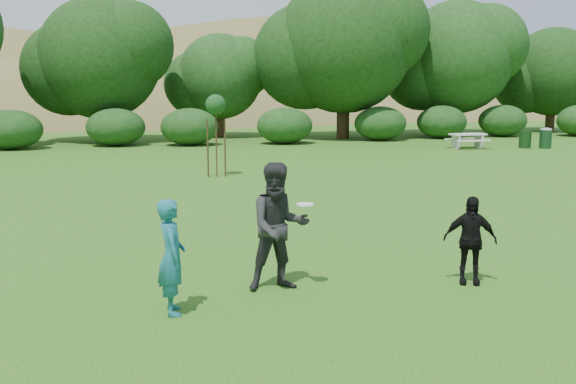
# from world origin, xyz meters

# --- Properties ---
(ground) EXTENTS (120.00, 120.00, 0.00)m
(ground) POSITION_xyz_m (0.00, 0.00, 0.00)
(ground) COLOR #19470C
(ground) RESTS_ON ground
(player_teal) EXTENTS (0.40, 0.60, 1.61)m
(player_teal) POSITION_xyz_m (-2.48, -0.15, 0.80)
(player_teal) COLOR #196272
(player_teal) RESTS_ON ground
(player_grey) EXTENTS (0.96, 0.75, 1.98)m
(player_grey) POSITION_xyz_m (-0.79, 0.52, 0.99)
(player_grey) COLOR #252627
(player_grey) RESTS_ON ground
(player_black) EXTENTS (0.90, 0.65, 1.42)m
(player_black) POSITION_xyz_m (2.21, 0.04, 0.71)
(player_black) COLOR black
(player_black) RESTS_ON ground
(trash_can_near) EXTENTS (0.60, 0.60, 0.90)m
(trash_can_near) POSITION_xyz_m (16.93, 19.77, 0.45)
(trash_can_near) COLOR #133312
(trash_can_near) RESTS_ON ground
(frisbee) EXTENTS (0.27, 0.27, 0.03)m
(frisbee) POSITION_xyz_m (-0.42, 0.37, 1.35)
(frisbee) COLOR white
(frisbee) RESTS_ON ground
(sapling) EXTENTS (0.70, 0.70, 2.85)m
(sapling) POSITION_xyz_m (0.13, 13.26, 2.42)
(sapling) COLOR #3A2B17
(sapling) RESTS_ON ground
(picnic_table) EXTENTS (1.80, 1.48, 0.76)m
(picnic_table) POSITION_xyz_m (13.97, 20.32, 0.52)
(picnic_table) COLOR beige
(picnic_table) RESTS_ON ground
(trash_can_lidded) EXTENTS (0.60, 0.60, 1.05)m
(trash_can_lidded) POSITION_xyz_m (17.83, 19.35, 0.54)
(trash_can_lidded) COLOR #13361A
(trash_can_lidded) RESTS_ON ground
(hillside) EXTENTS (150.00, 72.00, 52.00)m
(hillside) POSITION_xyz_m (-0.56, 68.45, -11.97)
(hillside) COLOR olive
(hillside) RESTS_ON ground
(tree_row) EXTENTS (53.92, 10.38, 9.62)m
(tree_row) POSITION_xyz_m (3.23, 28.68, 4.87)
(tree_row) COLOR #3A2616
(tree_row) RESTS_ON ground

